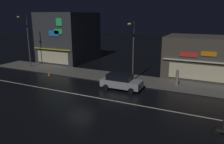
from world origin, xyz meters
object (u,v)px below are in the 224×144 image
(traffic_cone, at_px, (49,73))
(streetlamp_mid, at_px, (133,47))
(streetlamp_west, at_px, (27,38))
(pedestrian_on_sidewalk, at_px, (177,78))
(parked_car_near_kerb, at_px, (121,82))

(traffic_cone, bearing_deg, streetlamp_mid, 9.69)
(streetlamp_west, distance_m, pedestrian_on_sidewalk, 21.74)
(pedestrian_on_sidewalk, bearing_deg, parked_car_near_kerb, -177.80)
(streetlamp_west, distance_m, traffic_cone, 7.32)
(streetlamp_west, height_order, streetlamp_mid, streetlamp_west)
(streetlamp_west, relative_size, streetlamp_mid, 1.09)
(streetlamp_west, xyz_separation_m, traffic_cone, (5.57, -2.13, -4.24))
(pedestrian_on_sidewalk, relative_size, parked_car_near_kerb, 0.44)
(streetlamp_west, bearing_deg, pedestrian_on_sidewalk, 0.63)
(pedestrian_on_sidewalk, distance_m, traffic_cone, 16.07)
(pedestrian_on_sidewalk, xyz_separation_m, traffic_cone, (-15.88, -2.36, -0.76))
(streetlamp_west, height_order, pedestrian_on_sidewalk, streetlamp_west)
(streetlamp_west, height_order, traffic_cone, streetlamp_west)
(parked_car_near_kerb, xyz_separation_m, traffic_cone, (-10.66, 0.97, -0.59))
(streetlamp_west, xyz_separation_m, streetlamp_mid, (16.41, -0.28, -0.33))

